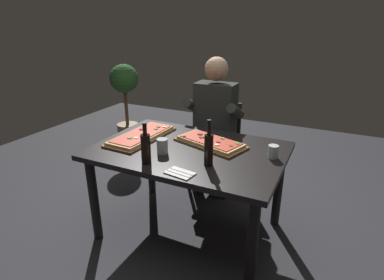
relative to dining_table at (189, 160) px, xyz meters
name	(u,v)px	position (x,y,z in m)	size (l,w,h in m)	color
ground_plane	(189,230)	(0.00, 0.00, -0.64)	(6.40, 6.40, 0.00)	#2D2D33
dining_table	(189,160)	(0.00, 0.00, 0.00)	(1.40, 0.96, 0.74)	black
pizza_rectangular_front	(210,142)	(0.11, 0.14, 0.12)	(0.60, 0.41, 0.05)	brown
pizza_rectangular_left	(142,136)	(-0.45, 0.03, 0.12)	(0.31, 0.64, 0.05)	brown
wine_bottle_dark	(209,148)	(0.24, -0.20, 0.21)	(0.06, 0.06, 0.31)	black
oil_bottle_amber	(146,148)	(-0.14, -0.35, 0.21)	(0.06, 0.06, 0.29)	black
tumbler_near_camera	(273,152)	(0.60, 0.10, 0.14)	(0.07, 0.07, 0.09)	silver
tumbler_far_side	(162,147)	(-0.13, -0.16, 0.14)	(0.08, 0.08, 0.11)	silver
napkin_cutlery_set	(180,173)	(0.13, -0.39, 0.10)	(0.19, 0.14, 0.01)	white
diner_chair	(217,140)	(-0.10, 0.86, -0.16)	(0.44, 0.44, 0.87)	black
seated_diner	(213,120)	(-0.10, 0.74, 0.10)	(0.53, 0.41, 1.33)	#23232D
potted_plant_corner	(126,99)	(-1.56, 1.28, 0.02)	(0.37, 0.37, 1.12)	#846042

